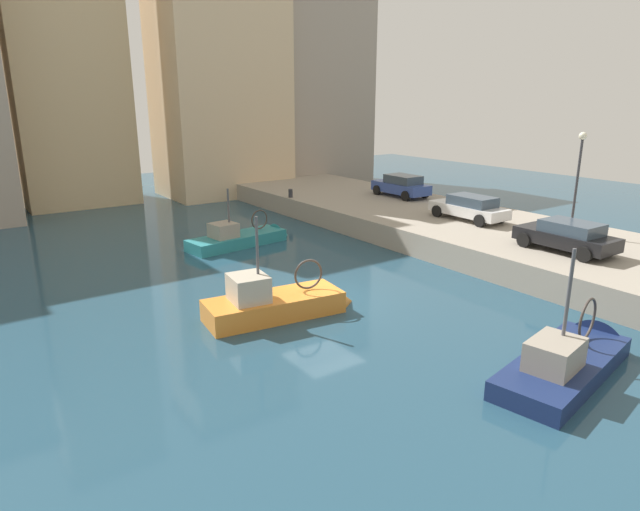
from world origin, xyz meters
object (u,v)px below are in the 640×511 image
object	(u,v)px
fishing_boat_orange	(281,311)
mooring_bollard_mid	(291,193)
parked_car_black	(567,236)
quay_streetlamp	(579,167)
parked_car_blue	(401,186)
fishing_boat_navy	(568,367)
fishing_boat_teal	(243,242)
parked_car_white	(470,207)

from	to	relation	value
fishing_boat_orange	mooring_bollard_mid	size ratio (longest dim) A/B	10.70
fishing_boat_orange	mooring_bollard_mid	world-z (taller)	fishing_boat_orange
parked_car_black	mooring_bollard_mid	distance (m)	18.03
quay_streetlamp	fishing_boat_orange	bearing A→B (deg)	172.98
parked_car_blue	mooring_bollard_mid	distance (m)	7.32
parked_car_black	fishing_boat_navy	bearing A→B (deg)	-147.08
parked_car_black	mooring_bollard_mid	xyz separation A→B (m)	(-2.71, 17.82, -0.41)
fishing_boat_orange	parked_car_black	world-z (taller)	fishing_boat_orange
fishing_boat_teal	parked_car_white	xyz separation A→B (m)	(10.24, -6.48, 1.78)
fishing_boat_orange	quay_streetlamp	distance (m)	15.85
mooring_bollard_mid	fishing_boat_navy	bearing A→B (deg)	-102.18
fishing_boat_orange	fishing_boat_navy	size ratio (longest dim) A/B	0.90
fishing_boat_navy	mooring_bollard_mid	distance (m)	23.32
fishing_boat_orange	fishing_boat_navy	bearing A→B (deg)	-61.33
fishing_boat_orange	mooring_bollard_mid	xyz separation A→B (m)	(9.48, 14.40, 1.34)
parked_car_white	quay_streetlamp	bearing A→B (deg)	-73.63
parked_car_white	quay_streetlamp	size ratio (longest dim) A/B	0.90
quay_streetlamp	mooring_bollard_mid	bearing A→B (deg)	109.16
parked_car_white	quay_streetlamp	distance (m)	5.78
parked_car_black	parked_car_white	size ratio (longest dim) A/B	0.95
parked_car_white	mooring_bollard_mid	world-z (taller)	parked_car_white
fishing_boat_orange	fishing_boat_teal	bearing A→B (deg)	70.27
fishing_boat_teal	parked_car_blue	xyz separation A→B (m)	(12.20, 0.88, 1.83)
fishing_boat_navy	parked_car_blue	xyz separation A→B (m)	(11.06, 18.81, 1.81)
parked_car_white	mooring_bollard_mid	bearing A→B (deg)	110.36
mooring_bollard_mid	quay_streetlamp	world-z (taller)	quay_streetlamp
parked_car_white	quay_streetlamp	world-z (taller)	quay_streetlamp
parked_car_black	quay_streetlamp	bearing A→B (deg)	27.97
fishing_boat_navy	quay_streetlamp	xyz separation A→B (m)	(10.56, 6.50, 4.33)
parked_car_blue	parked_car_white	world-z (taller)	parked_car_blue
parked_car_blue	parked_car_white	bearing A→B (deg)	-104.91
parked_car_black	quay_streetlamp	size ratio (longest dim) A/B	0.86
parked_car_blue	quay_streetlamp	xyz separation A→B (m)	(-0.50, -12.32, 2.52)
fishing_boat_navy	mooring_bollard_mid	xyz separation A→B (m)	(4.91, 22.76, 1.35)
fishing_boat_teal	parked_car_white	bearing A→B (deg)	-32.31
fishing_boat_teal	fishing_boat_orange	distance (m)	10.18
parked_car_blue	fishing_boat_teal	bearing A→B (deg)	-175.89
fishing_boat_teal	quay_streetlamp	xyz separation A→B (m)	(11.70, -11.44, 4.35)
parked_car_black	parked_car_white	bearing A→B (deg)	77.22
mooring_bollard_mid	fishing_boat_orange	bearing A→B (deg)	-123.37
fishing_boat_navy	parked_car_white	size ratio (longest dim) A/B	1.50
mooring_bollard_mid	parked_car_black	bearing A→B (deg)	-81.35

